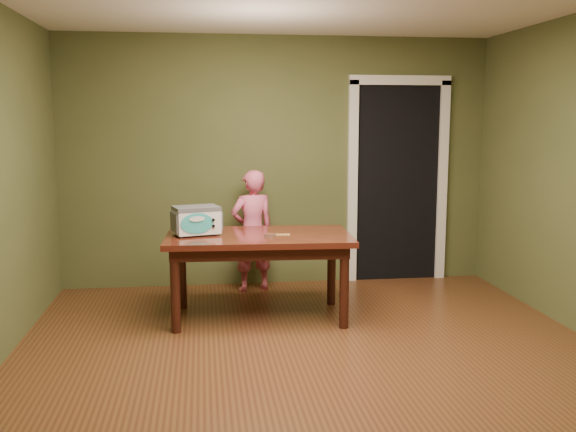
# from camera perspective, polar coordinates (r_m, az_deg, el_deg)

# --- Properties ---
(floor) EXTENTS (5.00, 5.00, 0.00)m
(floor) POSITION_cam_1_polar(r_m,az_deg,el_deg) (4.62, 2.87, -13.60)
(floor) COLOR brown
(floor) RESTS_ON ground
(room_shell) EXTENTS (4.52, 5.02, 2.61)m
(room_shell) POSITION_cam_1_polar(r_m,az_deg,el_deg) (4.28, 3.04, 8.09)
(room_shell) COLOR #4F532C
(room_shell) RESTS_ON ground
(doorway) EXTENTS (1.10, 0.66, 2.25)m
(doorway) POSITION_cam_1_polar(r_m,az_deg,el_deg) (7.32, 9.00, 3.11)
(doorway) COLOR black
(doorway) RESTS_ON ground
(dining_table) EXTENTS (1.64, 0.98, 0.75)m
(dining_table) POSITION_cam_1_polar(r_m,az_deg,el_deg) (5.62, -2.62, -2.64)
(dining_table) COLOR #38130C
(dining_table) RESTS_ON floor
(toy_oven) EXTENTS (0.45, 0.36, 0.25)m
(toy_oven) POSITION_cam_1_polar(r_m,az_deg,el_deg) (5.60, -8.15, -0.30)
(toy_oven) COLOR #4C4F54
(toy_oven) RESTS_ON dining_table
(baking_pan) EXTENTS (0.10, 0.10, 0.02)m
(baking_pan) POSITION_cam_1_polar(r_m,az_deg,el_deg) (5.50, -1.59, -1.69)
(baking_pan) COLOR silver
(baking_pan) RESTS_ON dining_table
(spatula) EXTENTS (0.18, 0.04, 0.01)m
(spatula) POSITION_cam_1_polar(r_m,az_deg,el_deg) (5.56, -0.74, -1.66)
(spatula) COLOR #D3B95B
(spatula) RESTS_ON dining_table
(child) EXTENTS (0.52, 0.41, 1.24)m
(child) POSITION_cam_1_polar(r_m,az_deg,el_deg) (6.52, -3.19, -1.33)
(child) COLOR #E55E82
(child) RESTS_ON floor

